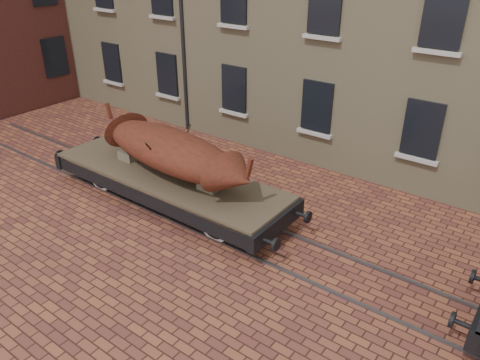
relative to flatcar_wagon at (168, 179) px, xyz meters
The scene contains 4 objects.
ground 4.77m from the flatcar_wagon, ahead, with size 90.00×90.00×0.00m, color brown.
rail_track 4.76m from the flatcar_wagon, ahead, with size 30.00×1.52×0.06m.
flatcar_wagon is the anchor object (origin of this frame).
iron_boat 1.02m from the flatcar_wagon, ahead, with size 6.27×2.30×1.52m.
Camera 1 is at (4.44, -8.62, 7.21)m, focal length 35.00 mm.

